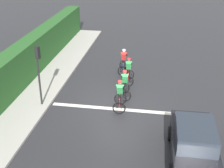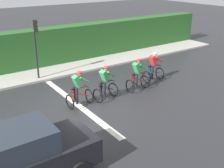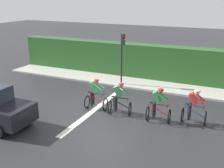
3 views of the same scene
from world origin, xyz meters
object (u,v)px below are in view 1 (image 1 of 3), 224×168
object	(u,v)px
traffic_light_near_crossing	(39,68)
cyclist_mid	(125,85)
cyclist_second	(129,71)
cyclist_lead	(124,62)
cyclist_fourth	(120,96)
car_black	(194,143)

from	to	relation	value
traffic_light_near_crossing	cyclist_mid	bearing A→B (deg)	20.78
cyclist_mid	cyclist_second	bearing A→B (deg)	90.01
cyclist_lead	cyclist_mid	xyz separation A→B (m)	(0.50, -3.48, 0.00)
cyclist_mid	traffic_light_near_crossing	world-z (taller)	traffic_light_near_crossing
cyclist_fourth	traffic_light_near_crossing	world-z (taller)	traffic_light_near_crossing
cyclist_mid	cyclist_lead	bearing A→B (deg)	98.25
cyclist_mid	cyclist_fourth	xyz separation A→B (m)	(-0.08, -1.36, 0.00)
car_black	traffic_light_near_crossing	bearing A→B (deg)	156.33
cyclist_fourth	traffic_light_near_crossing	bearing A→B (deg)	-176.52
cyclist_lead	car_black	distance (m)	9.32
cyclist_lead	car_black	world-z (taller)	car_black
cyclist_second	cyclist_mid	bearing A→B (deg)	-89.99
cyclist_second	car_black	size ratio (longest dim) A/B	0.40
cyclist_second	cyclist_fourth	bearing A→B (deg)	-91.40
cyclist_mid	traffic_light_near_crossing	bearing A→B (deg)	-159.22
cyclist_fourth	car_black	xyz separation A→B (m)	(3.48, -3.61, 0.08)
cyclist_lead	car_black	size ratio (longest dim) A/B	0.40
cyclist_fourth	car_black	bearing A→B (deg)	-46.07
cyclist_lead	traffic_light_near_crossing	bearing A→B (deg)	-126.42
cyclist_fourth	car_black	world-z (taller)	car_black
car_black	cyclist_lead	bearing A→B (deg)	114.78
cyclist_lead	traffic_light_near_crossing	distance (m)	6.49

